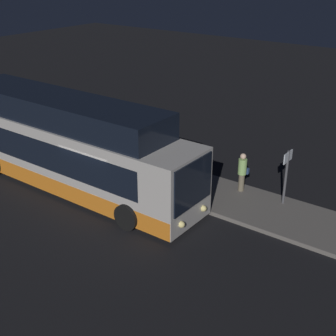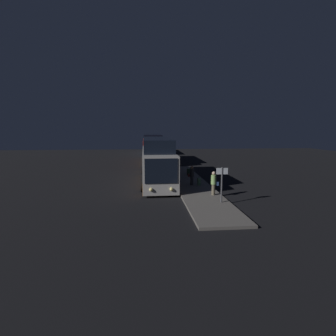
# 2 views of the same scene
# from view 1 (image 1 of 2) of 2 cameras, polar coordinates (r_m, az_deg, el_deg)

# --- Properties ---
(ground) EXTENTS (80.00, 80.00, 0.00)m
(ground) POSITION_cam_1_polar(r_m,az_deg,el_deg) (19.07, -7.66, -4.08)
(ground) COLOR black
(platform) EXTENTS (20.00, 2.85, 0.16)m
(platform) POSITION_cam_1_polar(r_m,az_deg,el_deg) (21.04, -2.00, -0.76)
(platform) COLOR #605B56
(platform) RESTS_ON ground
(bus_lead) EXTENTS (12.36, 2.84, 3.88)m
(bus_lead) POSITION_cam_1_polar(r_m,az_deg,el_deg) (19.95, -12.02, 2.37)
(bus_lead) COLOR #B2ADA8
(bus_lead) RESTS_ON ground
(passenger_boarding) EXTENTS (0.37, 0.54, 1.65)m
(passenger_boarding) POSITION_cam_1_polar(r_m,az_deg,el_deg) (19.29, 9.06, -0.32)
(passenger_boarding) COLOR #6B604C
(passenger_boarding) RESTS_ON platform
(passenger_waiting) EXTENTS (0.62, 0.54, 1.58)m
(passenger_waiting) POSITION_cam_1_polar(r_m,az_deg,el_deg) (20.24, -0.69, 1.06)
(passenger_waiting) COLOR #2D2D33
(passenger_waiting) RESTS_ON platform
(suitcase) EXTENTS (0.44, 0.22, 0.81)m
(suitcase) POSITION_cam_1_polar(r_m,az_deg,el_deg) (20.86, 0.44, 0.13)
(suitcase) COLOR #598C59
(suitcase) RESTS_ON platform
(sign_post) EXTENTS (0.10, 0.72, 2.22)m
(sign_post) POSITION_cam_1_polar(r_m,az_deg,el_deg) (18.40, 14.25, -0.32)
(sign_post) COLOR #4C4C51
(sign_post) RESTS_ON platform
(trash_bin) EXTENTS (0.44, 0.44, 0.65)m
(trash_bin) POSITION_cam_1_polar(r_m,az_deg,el_deg) (23.72, -8.88, 3.00)
(trash_bin) COLOR #2D4C33
(trash_bin) RESTS_ON platform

